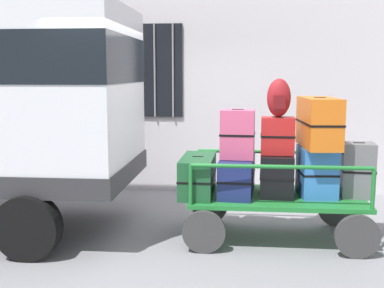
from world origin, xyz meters
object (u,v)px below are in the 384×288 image
suitcase_left_bottom (198,175)px  suitcase_midleft_middle (238,134)px  suitcase_right_bottom (358,170)px  suitcase_center_middle (278,136)px  luggage_cart (276,205)px  suitcase_midright_middle (319,122)px  suitcase_midright_bottom (317,172)px  backpack (279,98)px  suitcase_center_bottom (277,175)px  suitcase_midleft_bottom (237,176)px

suitcase_left_bottom → suitcase_midleft_middle: 0.69m
suitcase_left_bottom → suitcase_right_bottom: suitcase_right_bottom is taller
suitcase_center_middle → suitcase_midleft_middle: bearing=-173.6°
luggage_cart → suitcase_center_middle: (-0.00, 0.02, 0.82)m
suitcase_midleft_middle → suitcase_right_bottom: suitcase_midleft_middle is taller
suitcase_midright_middle → suitcase_midright_bottom: bearing=90.0°
suitcase_left_bottom → backpack: size_ratio=2.04×
suitcase_center_bottom → suitcase_midright_middle: bearing=-1.9°
luggage_cart → suitcase_center_middle: suitcase_center_middle is taller
suitcase_midleft_bottom → suitcase_right_bottom: bearing=-0.0°
luggage_cart → suitcase_left_bottom: 0.99m
luggage_cart → suitcase_midleft_bottom: (-0.47, 0.03, 0.33)m
suitcase_midleft_bottom → suitcase_midright_bottom: bearing=-0.2°
suitcase_center_bottom → backpack: 0.91m
suitcase_midright_middle → suitcase_right_bottom: size_ratio=1.38×
suitcase_midleft_bottom → suitcase_center_bottom: bearing=-0.5°
suitcase_center_bottom → suitcase_right_bottom: (0.93, 0.00, 0.07)m
suitcase_left_bottom → suitcase_midleft_middle: size_ratio=1.56×
suitcase_midleft_bottom → suitcase_left_bottom: bearing=-174.9°
suitcase_midleft_bottom → suitcase_midright_bottom: 0.93m
suitcase_center_bottom → suitcase_midright_bottom: bearing=0.1°
backpack → suitcase_midleft_bottom: bearing=173.4°
luggage_cart → suitcase_right_bottom: bearing=1.9°
suitcase_center_middle → suitcase_left_bottom: bearing=-178.1°
suitcase_midleft_bottom → suitcase_center_middle: 0.68m
suitcase_left_bottom → suitcase_midright_bottom: size_ratio=1.54×
luggage_cart → suitcase_center_bottom: suitcase_center_bottom is taller
luggage_cart → suitcase_center_bottom: bearing=90.0°
suitcase_midright_middle → suitcase_midleft_middle: bearing=-177.3°
suitcase_center_middle → backpack: (0.00, -0.04, 0.44)m
suitcase_center_middle → backpack: bearing=-89.6°
suitcase_midright_middle → luggage_cart: bearing=-178.5°
suitcase_center_bottom → suitcase_midright_middle: 0.78m
suitcase_left_bottom → suitcase_midright_bottom: bearing=1.6°
suitcase_left_bottom → suitcase_center_middle: bearing=1.9°
suitcase_right_bottom → backpack: bearing=-176.7°
suitcase_left_bottom → suitcase_center_middle: 1.05m
suitcase_center_bottom → suitcase_left_bottom: bearing=-177.7°
suitcase_center_bottom → suitcase_midright_bottom: (0.47, 0.00, 0.05)m
suitcase_midright_middle → suitcase_right_bottom: suitcase_midright_middle is taller
suitcase_midleft_bottom → suitcase_center_middle: suitcase_center_middle is taller
suitcase_midright_bottom → suitcase_midright_middle: (0.00, -0.02, 0.58)m
suitcase_center_bottom → suitcase_center_middle: (0.00, -0.01, 0.47)m
suitcase_center_bottom → backpack: size_ratio=1.36×
suitcase_midright_bottom → luggage_cart: bearing=-176.5°
backpack → suitcase_midright_bottom: bearing=6.2°
luggage_cart → backpack: size_ratio=4.81×
suitcase_left_bottom → backpack: (0.93, -0.01, 0.93)m
suitcase_left_bottom → suitcase_midright_bottom: suitcase_midright_bottom is taller
suitcase_midleft_bottom → suitcase_right_bottom: size_ratio=1.38×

